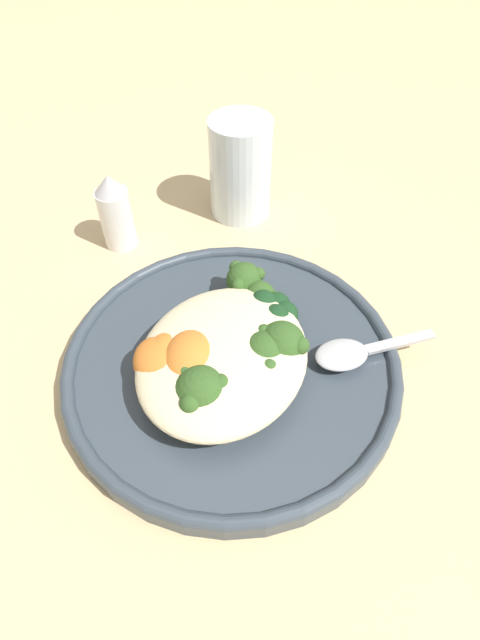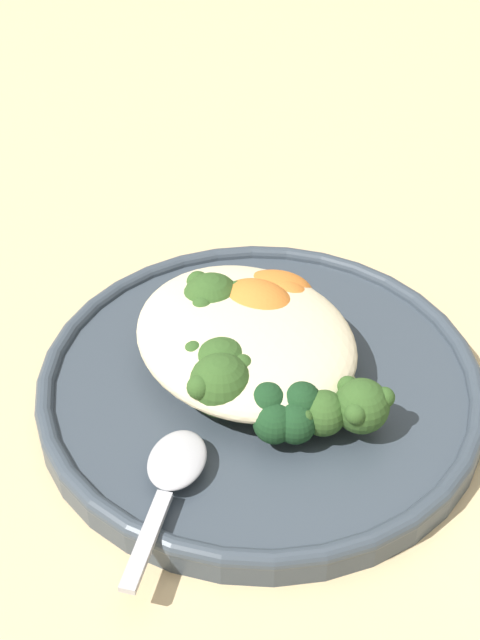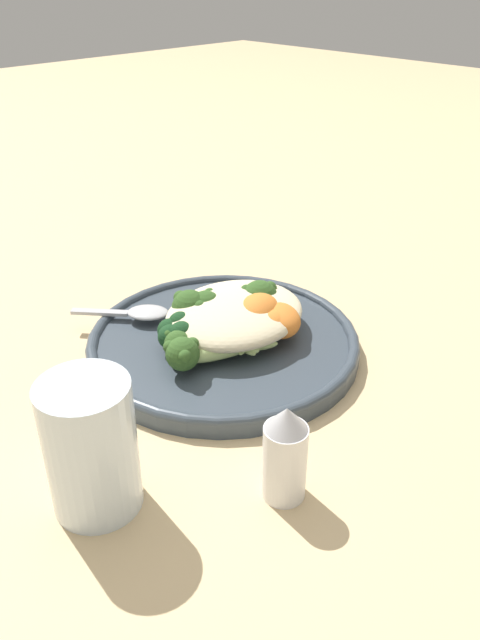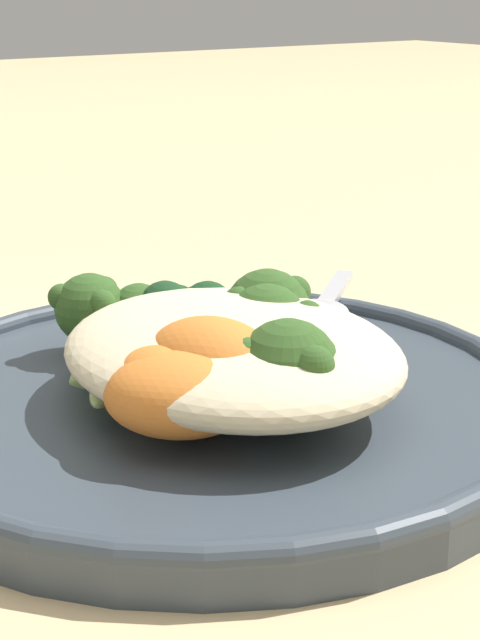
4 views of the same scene
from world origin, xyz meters
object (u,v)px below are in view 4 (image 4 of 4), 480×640
object	(u,v)px
broccoli_stalk_0	(266,373)
broccoli_stalk_4	(98,328)
spoon	(319,310)
kale_tuft	(187,312)
sweet_potato_chunk_0	(162,388)
broccoli_stalk_1	(246,333)
broccoli_stalk_2	(236,326)
broccoli_stalk_3	(134,335)
sweet_potato_chunk_1	(211,367)
plate	(210,401)
quinoa_mound	(243,353)
sweet_potato_chunk_2	(182,394)

from	to	relation	value
broccoli_stalk_0	broccoli_stalk_4	world-z (taller)	broccoli_stalk_0
broccoli_stalk_0	spoon	size ratio (longest dim) A/B	1.10
kale_tuft	spoon	world-z (taller)	kale_tuft
sweet_potato_chunk_0	broccoli_stalk_1	bearing A→B (deg)	-62.36
broccoli_stalk_2	kale_tuft	world-z (taller)	broccoli_stalk_2
broccoli_stalk_3	sweet_potato_chunk_0	xyz separation A→B (m)	(-0.07, 0.03, 0.00)
sweet_potato_chunk_1	plate	bearing A→B (deg)	-32.19
broccoli_stalk_0	sweet_potato_chunk_1	xyz separation A→B (m)	(0.02, 0.01, 0.00)
broccoli_stalk_0	broccoli_stalk_2	bearing A→B (deg)	125.40
broccoli_stalk_2	broccoli_stalk_3	distance (m)	0.05
quinoa_mound	broccoli_stalk_1	bearing A→B (deg)	-37.44
quinoa_mound	kale_tuft	world-z (taller)	quinoa_mound
broccoli_stalk_2	broccoli_stalk_0	bearing A→B (deg)	-115.38
quinoa_mound	broccoli_stalk_4	size ratio (longest dim) A/B	1.41
broccoli_stalk_1	broccoli_stalk_4	bearing A→B (deg)	140.77
broccoli_stalk_0	broccoli_stalk_3	size ratio (longest dim) A/B	1.10
quinoa_mound	sweet_potato_chunk_2	xyz separation A→B (m)	(-0.02, 0.04, -0.00)
sweet_potato_chunk_0	plate	bearing A→B (deg)	-53.05
broccoli_stalk_0	sweet_potato_chunk_0	size ratio (longest dim) A/B	2.25
plate	kale_tuft	size ratio (longest dim) A/B	6.37
broccoli_stalk_3	broccoli_stalk_4	distance (m)	0.02
plate	quinoa_mound	size ratio (longest dim) A/B	1.85
plate	broccoli_stalk_2	world-z (taller)	broccoli_stalk_2
broccoli_stalk_3	kale_tuft	world-z (taller)	kale_tuft
sweet_potato_chunk_0	kale_tuft	bearing A→B (deg)	-37.27
broccoli_stalk_0	broccoli_stalk_2	world-z (taller)	broccoli_stalk_0
plate	sweet_potato_chunk_1	bearing A→B (deg)	147.81
broccoli_stalk_1	sweet_potato_chunk_1	distance (m)	0.05
broccoli_stalk_3	sweet_potato_chunk_2	distance (m)	0.09
quinoa_mound	sweet_potato_chunk_2	world-z (taller)	quinoa_mound
quinoa_mound	broccoli_stalk_1	xyz separation A→B (m)	(0.02, -0.02, -0.00)
broccoli_stalk_1	sweet_potato_chunk_2	size ratio (longest dim) A/B	1.83
broccoli_stalk_2	sweet_potato_chunk_1	xyz separation A→B (m)	(-0.04, 0.04, 0.00)
broccoli_stalk_2	quinoa_mound	bearing A→B (deg)	-121.24
broccoli_stalk_3	spoon	world-z (taller)	broccoli_stalk_3
broccoli_stalk_1	broccoli_stalk_4	size ratio (longest dim) A/B	0.99
quinoa_mound	spoon	world-z (taller)	quinoa_mound
broccoli_stalk_2	spoon	xyz separation A→B (m)	(0.03, -0.07, -0.01)
sweet_potato_chunk_2	broccoli_stalk_0	bearing A→B (deg)	-101.92
sweet_potato_chunk_0	spoon	world-z (taller)	sweet_potato_chunk_0
sweet_potato_chunk_0	sweet_potato_chunk_2	size ratio (longest dim) A/B	0.80
broccoli_stalk_2	plate	bearing A→B (deg)	-152.85
broccoli_stalk_1	broccoli_stalk_2	xyz separation A→B (m)	(0.01, -0.00, -0.00)
broccoli_stalk_3	broccoli_stalk_4	world-z (taller)	broccoli_stalk_4
broccoli_stalk_4	sweet_potato_chunk_0	bearing A→B (deg)	-172.46
quinoa_mound	kale_tuft	xyz separation A→B (m)	(0.07, -0.01, -0.00)
quinoa_mound	broccoli_stalk_3	bearing A→B (deg)	15.99
spoon	plate	bearing A→B (deg)	163.01
broccoli_stalk_2	sweet_potato_chunk_1	world-z (taller)	same
plate	kale_tuft	bearing A→B (deg)	-20.49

